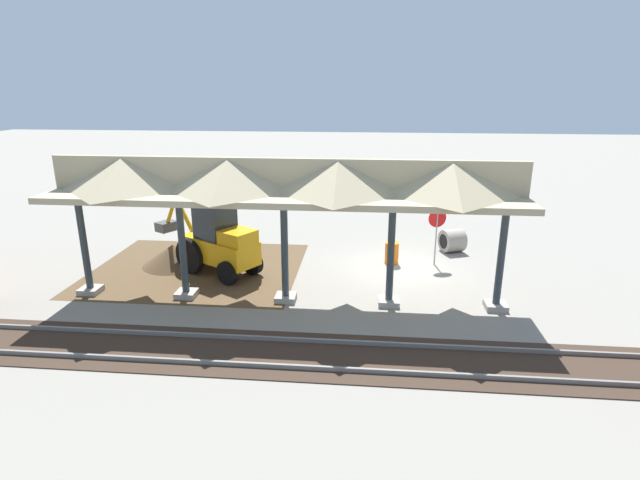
{
  "coord_description": "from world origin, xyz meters",
  "views": [
    {
      "loc": [
        1.41,
        19.14,
        7.13
      ],
      "look_at": [
        3.07,
        1.55,
        1.6
      ],
      "focal_mm": 28.0,
      "sensor_mm": 36.0,
      "label": 1
    }
  ],
  "objects_px": {
    "stop_sign": "(437,225)",
    "backhoe": "(217,242)",
    "traffic_barrel": "(392,253)",
    "concrete_pipe": "(452,241)"
  },
  "relations": [
    {
      "from": "stop_sign",
      "to": "backhoe",
      "type": "height_order",
      "value": "backhoe"
    },
    {
      "from": "traffic_barrel",
      "to": "stop_sign",
      "type": "bearing_deg",
      "value": -178.58
    },
    {
      "from": "traffic_barrel",
      "to": "backhoe",
      "type": "bearing_deg",
      "value": 13.59
    },
    {
      "from": "backhoe",
      "to": "traffic_barrel",
      "type": "distance_m",
      "value": 7.11
    },
    {
      "from": "stop_sign",
      "to": "backhoe",
      "type": "xyz_separation_m",
      "value": [
        8.63,
        1.7,
        -0.43
      ]
    },
    {
      "from": "traffic_barrel",
      "to": "concrete_pipe",
      "type": "bearing_deg",
      "value": -146.38
    },
    {
      "from": "backhoe",
      "to": "stop_sign",
      "type": "bearing_deg",
      "value": -168.83
    },
    {
      "from": "stop_sign",
      "to": "backhoe",
      "type": "distance_m",
      "value": 8.81
    },
    {
      "from": "stop_sign",
      "to": "concrete_pipe",
      "type": "xyz_separation_m",
      "value": [
        -0.98,
        -1.78,
        -1.2
      ]
    },
    {
      "from": "stop_sign",
      "to": "concrete_pipe",
      "type": "relative_size",
      "value": 1.86
    }
  ]
}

